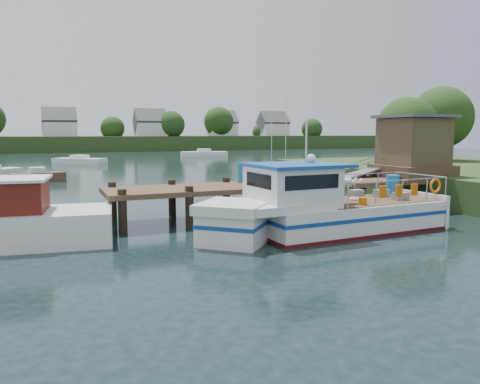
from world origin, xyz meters
name	(u,v)px	position (x,y,z in m)	size (l,w,h in m)	color
ground_plane	(248,217)	(0.00, 0.00, 0.00)	(160.00, 160.00, 0.00)	black
far_shore	(86,140)	(0.01, 82.37, 2.10)	(140.00, 42.55, 9.22)	#2D421B
dock	(372,161)	(6.51, 0.01, 2.24)	(16.60, 3.00, 4.78)	#4C3724
lobster_boat	(321,210)	(1.03, -4.15, 0.87)	(10.09, 3.37, 4.79)	silver
moored_rowboat	(38,177)	(-8.50, 18.96, 0.40)	(3.94, 2.09, 1.09)	#4C3724
moored_far	(204,154)	(14.46, 49.46, 0.44)	(7.27, 3.68, 1.18)	silver
moored_b	(263,170)	(9.84, 19.06, 0.36)	(4.59, 2.92, 0.96)	silver
moored_c	(383,169)	(19.73, 15.05, 0.38)	(6.75, 2.89, 1.03)	silver
moored_d	(80,161)	(-4.20, 38.92, 0.39)	(6.05, 5.49, 1.04)	silver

